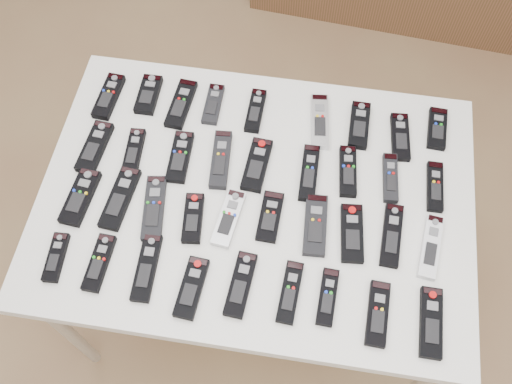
# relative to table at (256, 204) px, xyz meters

# --- Properties ---
(ground) EXTENTS (4.00, 4.00, 0.00)m
(ground) POSITION_rel_table_xyz_m (-0.09, -0.11, -0.72)
(ground) COLOR #8A6246
(ground) RESTS_ON ground
(table) EXTENTS (1.25, 0.88, 0.78)m
(table) POSITION_rel_table_xyz_m (0.00, 0.00, 0.00)
(table) COLOR white
(table) RESTS_ON ground
(remote_0) EXTENTS (0.06, 0.17, 0.02)m
(remote_0) POSITION_rel_table_xyz_m (-0.51, 0.27, 0.07)
(remote_0) COLOR black
(remote_0) RESTS_ON table
(remote_1) EXTENTS (0.06, 0.14, 0.02)m
(remote_1) POSITION_rel_table_xyz_m (-0.39, 0.30, 0.07)
(remote_1) COLOR black
(remote_1) RESTS_ON table
(remote_2) EXTENTS (0.07, 0.19, 0.02)m
(remote_2) POSITION_rel_table_xyz_m (-0.28, 0.28, 0.07)
(remote_2) COLOR black
(remote_2) RESTS_ON table
(remote_3) EXTENTS (0.05, 0.15, 0.02)m
(remote_3) POSITION_rel_table_xyz_m (-0.18, 0.30, 0.07)
(remote_3) COLOR black
(remote_3) RESTS_ON table
(remote_4) EXTENTS (0.05, 0.16, 0.02)m
(remote_4) POSITION_rel_table_xyz_m (-0.05, 0.29, 0.07)
(remote_4) COLOR black
(remote_4) RESTS_ON table
(remote_5) EXTENTS (0.07, 0.20, 0.02)m
(remote_5) POSITION_rel_table_xyz_m (0.15, 0.28, 0.07)
(remote_5) COLOR #B7B7BC
(remote_5) RESTS_ON table
(remote_6) EXTENTS (0.06, 0.17, 0.02)m
(remote_6) POSITION_rel_table_xyz_m (0.28, 0.28, 0.07)
(remote_6) COLOR black
(remote_6) RESTS_ON table
(remote_7) EXTENTS (0.07, 0.17, 0.02)m
(remote_7) POSITION_rel_table_xyz_m (0.40, 0.26, 0.07)
(remote_7) COLOR black
(remote_7) RESTS_ON table
(remote_8) EXTENTS (0.06, 0.15, 0.02)m
(remote_8) POSITION_rel_table_xyz_m (0.51, 0.31, 0.07)
(remote_8) COLOR black
(remote_8) RESTS_ON table
(remote_9) EXTENTS (0.07, 0.18, 0.02)m
(remote_9) POSITION_rel_table_xyz_m (-0.50, 0.08, 0.07)
(remote_9) COLOR black
(remote_9) RESTS_ON table
(remote_10) EXTENTS (0.06, 0.16, 0.02)m
(remote_10) POSITION_rel_table_xyz_m (-0.38, 0.09, 0.07)
(remote_10) COLOR black
(remote_10) RESTS_ON table
(remote_11) EXTENTS (0.06, 0.17, 0.02)m
(remote_11) POSITION_rel_table_xyz_m (-0.24, 0.09, 0.07)
(remote_11) COLOR black
(remote_11) RESTS_ON table
(remote_12) EXTENTS (0.07, 0.20, 0.02)m
(remote_12) POSITION_rel_table_xyz_m (-0.12, 0.10, 0.07)
(remote_12) COLOR black
(remote_12) RESTS_ON table
(remote_13) EXTENTS (0.07, 0.18, 0.02)m
(remote_13) POSITION_rel_table_xyz_m (-0.01, 0.10, 0.07)
(remote_13) COLOR black
(remote_13) RESTS_ON table
(remote_14) EXTENTS (0.05, 0.18, 0.02)m
(remote_14) POSITION_rel_table_xyz_m (0.14, 0.09, 0.07)
(remote_14) COLOR black
(remote_14) RESTS_ON table
(remote_15) EXTENTS (0.06, 0.17, 0.02)m
(remote_15) POSITION_rel_table_xyz_m (0.25, 0.11, 0.07)
(remote_15) COLOR black
(remote_15) RESTS_ON table
(remote_16) EXTENTS (0.05, 0.16, 0.02)m
(remote_16) POSITION_rel_table_xyz_m (0.38, 0.11, 0.07)
(remote_16) COLOR black
(remote_16) RESTS_ON table
(remote_17) EXTENTS (0.05, 0.16, 0.02)m
(remote_17) POSITION_rel_table_xyz_m (0.51, 0.10, 0.07)
(remote_17) COLOR black
(remote_17) RESTS_ON table
(remote_18) EXTENTS (0.08, 0.18, 0.02)m
(remote_18) POSITION_rel_table_xyz_m (-0.50, -0.09, 0.07)
(remote_18) COLOR black
(remote_18) RESTS_ON table
(remote_19) EXTENTS (0.08, 0.20, 0.02)m
(remote_19) POSITION_rel_table_xyz_m (-0.38, -0.07, 0.07)
(remote_19) COLOR black
(remote_19) RESTS_ON table
(remote_20) EXTENTS (0.08, 0.21, 0.02)m
(remote_20) POSITION_rel_table_xyz_m (-0.28, -0.09, 0.07)
(remote_20) COLOR black
(remote_20) RESTS_ON table
(remote_21) EXTENTS (0.07, 0.15, 0.02)m
(remote_21) POSITION_rel_table_xyz_m (-0.16, -0.11, 0.07)
(remote_21) COLOR black
(remote_21) RESTS_ON table
(remote_22) EXTENTS (0.07, 0.18, 0.02)m
(remote_22) POSITION_rel_table_xyz_m (-0.06, -0.09, 0.07)
(remote_22) COLOR #B7B7BC
(remote_22) RESTS_ON table
(remote_23) EXTENTS (0.06, 0.15, 0.02)m
(remote_23) POSITION_rel_table_xyz_m (0.05, -0.07, 0.07)
(remote_23) COLOR black
(remote_23) RESTS_ON table
(remote_24) EXTENTS (0.07, 0.19, 0.02)m
(remote_24) POSITION_rel_table_xyz_m (0.18, -0.07, 0.07)
(remote_24) COLOR black
(remote_24) RESTS_ON table
(remote_25) EXTENTS (0.08, 0.18, 0.02)m
(remote_25) POSITION_rel_table_xyz_m (0.28, -0.08, 0.07)
(remote_25) COLOR black
(remote_25) RESTS_ON table
(remote_26) EXTENTS (0.06, 0.19, 0.02)m
(remote_26) POSITION_rel_table_xyz_m (0.39, -0.07, 0.07)
(remote_26) COLOR black
(remote_26) RESTS_ON table
(remote_27) EXTENTS (0.07, 0.19, 0.02)m
(remote_27) POSITION_rel_table_xyz_m (0.50, -0.09, 0.07)
(remote_27) COLOR silver
(remote_27) RESTS_ON table
(remote_28) EXTENTS (0.05, 0.14, 0.02)m
(remote_28) POSITION_rel_table_xyz_m (-0.50, -0.28, 0.07)
(remote_28) COLOR black
(remote_28) RESTS_ON table
(remote_29) EXTENTS (0.05, 0.16, 0.02)m
(remote_29) POSITION_rel_table_xyz_m (-0.38, -0.28, 0.07)
(remote_29) COLOR black
(remote_29) RESTS_ON table
(remote_30) EXTENTS (0.06, 0.19, 0.02)m
(remote_30) POSITION_rel_table_xyz_m (-0.26, -0.27, 0.07)
(remote_30) COLOR black
(remote_30) RESTS_ON table
(remote_31) EXTENTS (0.07, 0.17, 0.02)m
(remote_31) POSITION_rel_table_xyz_m (-0.12, -0.31, 0.07)
(remote_31) COLOR black
(remote_31) RESTS_ON table
(remote_32) EXTENTS (0.07, 0.18, 0.02)m
(remote_32) POSITION_rel_table_xyz_m (0.00, -0.28, 0.07)
(remote_32) COLOR black
(remote_32) RESTS_ON table
(remote_33) EXTENTS (0.06, 0.17, 0.02)m
(remote_33) POSITION_rel_table_xyz_m (0.13, -0.28, 0.07)
(remote_33) COLOR black
(remote_33) RESTS_ON table
(remote_34) EXTENTS (0.05, 0.15, 0.02)m
(remote_34) POSITION_rel_table_xyz_m (0.23, -0.28, 0.07)
(remote_34) COLOR black
(remote_34) RESTS_ON table
(remote_35) EXTENTS (0.06, 0.17, 0.02)m
(remote_35) POSITION_rel_table_xyz_m (0.36, -0.30, 0.07)
(remote_35) COLOR black
(remote_35) RESTS_ON table
(remote_36) EXTENTS (0.06, 0.18, 0.02)m
(remote_36) POSITION_rel_table_xyz_m (0.50, -0.30, 0.07)
(remote_36) COLOR black
(remote_36) RESTS_ON table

